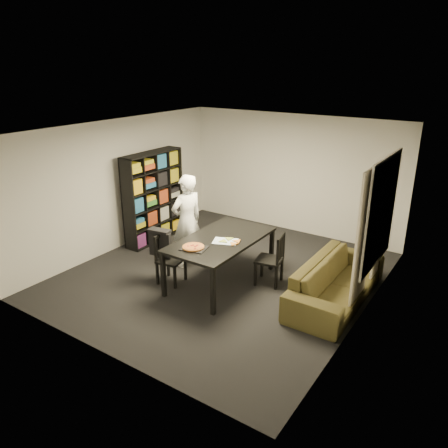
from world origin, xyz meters
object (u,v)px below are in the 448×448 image
Objects in this scene: baking_tray at (194,248)px; chair_left at (167,255)px; dining_table at (221,242)px; person at (187,221)px; pepperoni_pizza at (193,247)px; chair_right at (274,256)px; sofa at (337,281)px; bookshelf at (154,197)px.

chair_left is at bearing 172.65° from baking_tray.
dining_table is 1.12× the size of person.
chair_right is at bearing 48.36° from pepperoni_pizza.
chair_left is at bearing 25.92° from person.
chair_right is at bearing 29.56° from dining_table.
chair_right is 1.75m from person.
dining_table is at bearing 105.47° from sofa.
chair_right is (0.80, 0.45, -0.22)m from dining_table.
chair_right reaches higher than sofa.
baking_tray is (2.16, -1.42, -0.12)m from bookshelf.
person is at bearing 134.02° from baking_tray.
chair_left reaches higher than sofa.
pepperoni_pizza reaches higher than baking_tray.
person is 5.01× the size of pepperoni_pizza.
baking_tray is (-0.91, -1.03, 0.30)m from chair_right.
sofa is at bearing 82.26° from chair_right.
pepperoni_pizza is 2.36m from sofa.
dining_table is 0.86× the size of sofa.
bookshelf is 5.43× the size of pepperoni_pizza.
pepperoni_pizza is at bearing -102.43° from dining_table.
bookshelf is 0.96× the size of dining_table.
sofa is at bearing -77.95° from chair_left.
baking_tray is 0.18× the size of sofa.
dining_table reaches higher than sofa.
bookshelf is at bearing -96.99° from person.
bookshelf reaches higher than chair_right.
dining_table is at bearing -71.88° from chair_right.
person reaches higher than sofa.
pepperoni_pizza is (-0.01, -0.01, 0.02)m from baking_tray.
bookshelf is at bearing 85.62° from sofa.
chair_right is 1.11m from sofa.
chair_right is at bearing 48.55° from baking_tray.
pepperoni_pizza is (0.78, -0.82, -0.03)m from person.
dining_table is 2.14× the size of chair_right.
baking_tray is (0.79, -0.82, -0.05)m from person.
sofa is at bearing 112.84° from person.
chair_right is 1.41m from baking_tray.
person is 0.77× the size of sofa.
chair_right is 2.30× the size of baking_tray.
bookshelf reaches higher than chair_left.
dining_table is at bearing -66.70° from chair_left.
pepperoni_pizza is at bearing -33.66° from bookshelf.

